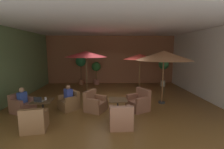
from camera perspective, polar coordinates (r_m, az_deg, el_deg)
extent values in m
cube|color=brown|center=(8.44, 0.08, -9.13)|extent=(9.86, 8.84, 0.02)
cube|color=brown|center=(12.44, -0.45, 5.23)|extent=(9.86, 0.08, 3.64)
cube|color=#60794C|center=(9.33, -31.57, 2.78)|extent=(0.08, 8.84, 3.64)
cube|color=silver|center=(9.55, 30.93, 2.93)|extent=(0.08, 8.84, 3.64)
cube|color=silver|center=(8.11, 0.08, 16.48)|extent=(9.86, 8.84, 0.06)
cylinder|color=black|center=(7.07, -23.16, -13.30)|extent=(0.38, 0.38, 0.02)
cylinder|color=black|center=(6.97, -23.31, -11.09)|extent=(0.07, 0.07, 0.60)
cube|color=#48341F|center=(6.87, -23.47, -8.59)|extent=(0.78, 0.78, 0.03)
cube|color=brown|center=(6.01, -25.60, -15.45)|extent=(0.83, 0.86, 0.41)
cube|color=brown|center=(5.60, -26.66, -12.91)|extent=(0.74, 0.28, 0.39)
cube|color=brown|center=(6.02, -28.42, -12.60)|extent=(0.23, 0.60, 0.18)
cube|color=brown|center=(5.87, -22.89, -12.77)|extent=(0.23, 0.60, 0.18)
cube|color=brown|center=(7.41, -15.09, -10.20)|extent=(1.04, 1.04, 0.43)
cube|color=brown|center=(7.42, -13.27, -6.88)|extent=(0.62, 0.67, 0.37)
cube|color=brown|center=(7.03, -14.26, -8.53)|extent=(0.50, 0.46, 0.19)
cube|color=brown|center=(7.57, -16.58, -7.38)|extent=(0.50, 0.46, 0.19)
cube|color=#8C5745|center=(7.80, -29.06, -10.16)|extent=(0.98, 0.98, 0.40)
cube|color=#8C5745|center=(7.92, -30.59, -7.08)|extent=(0.45, 0.75, 0.38)
cube|color=#8C5745|center=(7.86, -27.31, -7.59)|extent=(0.59, 0.37, 0.20)
cube|color=#8C5745|center=(7.51, -30.83, -8.61)|extent=(0.59, 0.37, 0.20)
cylinder|color=black|center=(6.65, 2.01, -14.00)|extent=(0.44, 0.44, 0.02)
cylinder|color=black|center=(6.54, 2.03, -11.67)|extent=(0.07, 0.07, 0.60)
cube|color=#4B341B|center=(6.44, 2.04, -9.01)|extent=(0.72, 0.72, 0.03)
cube|color=brown|center=(7.12, 9.10, -10.73)|extent=(1.04, 1.06, 0.44)
cube|color=brown|center=(7.16, 11.04, -6.80)|extent=(0.52, 0.78, 0.48)
cube|color=brown|center=(6.75, 10.66, -8.95)|extent=(0.58, 0.40, 0.21)
cube|color=brown|center=(7.24, 7.26, -7.64)|extent=(0.58, 0.40, 0.21)
cube|color=#8A5B42|center=(7.01, -5.75, -11.15)|extent=(1.02, 1.04, 0.41)
cube|color=#8A5B42|center=(7.02, -7.87, -7.42)|extent=(0.50, 0.78, 0.46)
cube|color=#8A5B42|center=(7.16, -4.17, -8.11)|extent=(0.58, 0.38, 0.21)
cube|color=#8A5B42|center=(6.62, -6.94, -9.55)|extent=(0.58, 0.38, 0.21)
cube|color=#8F5C44|center=(5.64, 3.08, -15.99)|extent=(0.78, 0.78, 0.44)
cube|color=#8F5C44|center=(5.21, 3.51, -13.24)|extent=(0.76, 0.20, 0.38)
cube|color=#8F5C44|center=(5.52, -0.23, -12.79)|extent=(0.15, 0.59, 0.22)
cube|color=#8F5C44|center=(5.59, 6.30, -12.57)|extent=(0.15, 0.59, 0.22)
cylinder|color=#2D2D2D|center=(8.35, 17.21, -9.38)|extent=(0.32, 0.32, 0.08)
cylinder|color=brown|center=(8.07, 17.59, -1.19)|extent=(0.06, 0.06, 2.49)
cone|color=#A26B45|center=(7.96, 17.95, 6.44)|extent=(2.61, 2.61, 0.45)
cylinder|color=#2D2D2D|center=(9.92, -8.87, -6.22)|extent=(0.32, 0.32, 0.08)
cylinder|color=brown|center=(9.68, -9.03, 0.64)|extent=(0.06, 0.06, 2.47)
cone|color=#C3393E|center=(9.59, -9.19, 7.21)|extent=(2.51, 2.51, 0.35)
cylinder|color=#2D2D2D|center=(10.22, 9.56, -5.78)|extent=(0.32, 0.32, 0.08)
cylinder|color=brown|center=(10.01, 9.72, 0.34)|extent=(0.06, 0.06, 2.28)
cone|color=#C93C32|center=(9.91, 9.88, 6.28)|extent=(2.03, 2.03, 0.31)
cylinder|color=#A86343|center=(12.28, -10.85, -2.69)|extent=(0.33, 0.33, 0.37)
cylinder|color=brown|center=(12.16, -10.95, 0.61)|extent=(0.06, 0.06, 1.06)
sphere|color=#266F41|center=(12.07, -11.06, 4.60)|extent=(0.75, 0.75, 0.75)
cylinder|color=beige|center=(12.11, 17.59, -3.00)|extent=(0.32, 0.32, 0.41)
cylinder|color=brown|center=(12.00, 17.73, -0.03)|extent=(0.06, 0.06, 0.86)
sphere|color=#306C3B|center=(11.91, 17.90, 3.46)|extent=(0.71, 0.71, 0.71)
cylinder|color=#A35F4E|center=(12.19, -5.57, -2.69)|extent=(0.42, 0.42, 0.35)
cylinder|color=brown|center=(12.10, -5.60, -0.21)|extent=(0.06, 0.06, 0.71)
sphere|color=#2B642D|center=(12.01, -5.65, 2.83)|extent=(0.68, 0.68, 0.68)
cube|color=#3049A2|center=(7.68, -29.29, -7.12)|extent=(0.33, 0.39, 0.46)
sphere|color=#A87859|center=(7.61, -29.47, -4.79)|extent=(0.21, 0.21, 0.21)
cube|color=#32419C|center=(7.27, -15.23, -6.82)|extent=(0.42, 0.43, 0.47)
sphere|color=brown|center=(7.20, -15.33, -4.33)|extent=(0.20, 0.20, 0.20)
cylinder|color=white|center=(6.87, -22.54, -7.91)|extent=(0.08, 0.08, 0.11)
cube|color=#9EA0A5|center=(6.81, -24.41, -8.61)|extent=(0.33, 0.25, 0.01)
cube|color=black|center=(6.69, -24.91, -8.05)|extent=(0.31, 0.04, 0.19)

